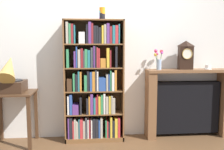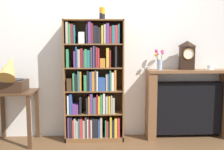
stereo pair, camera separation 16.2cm
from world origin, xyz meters
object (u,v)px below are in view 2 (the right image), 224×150
Objects in this scene: flower_vase at (159,60)px; fireplace_mantel at (188,104)px; cup_stack at (102,14)px; gramophone at (12,76)px; bookshelf at (94,85)px; mantel_clock at (187,55)px; teacup_with_saucer at (210,68)px; side_table_left at (15,104)px.

fireplace_mantel is at bearing 2.33° from flower_vase.
cup_stack is at bearing -178.65° from flower_vase.
gramophone is at bearing -172.66° from cup_stack.
bookshelf is 4.12× the size of mantel_clock.
bookshelf reaches higher than teacup_with_saucer.
side_table_left is at bearing -176.81° from flower_vase.
flower_vase reaches higher than gramophone.
cup_stack is 1.71m from teacup_with_saucer.
side_table_left is 2.10m from flower_vase.
flower_vase is (-0.39, 0.01, -0.06)m from mantel_clock.
bookshelf is at bearing 4.87° from side_table_left.
fireplace_mantel is 3.00× the size of mantel_clock.
bookshelf is 1.37× the size of fireplace_mantel.
flower_vase is (2.01, 0.11, 0.60)m from side_table_left.
flower_vase is at bearing 179.54° from teacup_with_saucer.
gramophone is at bearing -176.06° from mantel_clock.
teacup_with_saucer is at bearing 3.50° from gramophone.
fireplace_mantel is 0.80m from flower_vase.
fireplace_mantel is 9.99× the size of teacup_with_saucer.
side_table_left is 5.90× the size of teacup_with_saucer.
side_table_left is at bearing -177.79° from teacup_with_saucer.
flower_vase reaches higher than side_table_left.
flower_vase is at bearing 178.77° from mantel_clock.
teacup_with_saucer is (0.34, 0.00, -0.18)m from mantel_clock.
mantel_clock reaches higher than flower_vase.
bookshelf reaches higher than flower_vase.
cup_stack reaches higher than flower_vase.
cup_stack is 1.35× the size of teacup_with_saucer.
bookshelf is 10.17× the size of cup_stack.
flower_vase is (-0.45, -0.02, 0.66)m from fireplace_mantel.
gramophone is (-1.08, -0.15, 0.14)m from bookshelf.
mantel_clock is at bearing 2.46° from side_table_left.
fireplace_mantel is (1.26, 0.04, -1.29)m from cup_stack.
gramophone is 2.43m from mantel_clock.
mantel_clock is at bearing -1.23° from flower_vase.
fireplace_mantel is at bearing 1.70° from cup_stack.
bookshelf is 13.71× the size of teacup_with_saucer.
teacup_with_saucer is (1.67, 0.01, 0.23)m from bookshelf.
bookshelf is 1.69m from teacup_with_saucer.
flower_vase is (0.81, 0.02, -0.63)m from cup_stack.
fireplace_mantel is 0.61m from teacup_with_saucer.
side_table_left is at bearing -176.97° from fireplace_mantel.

